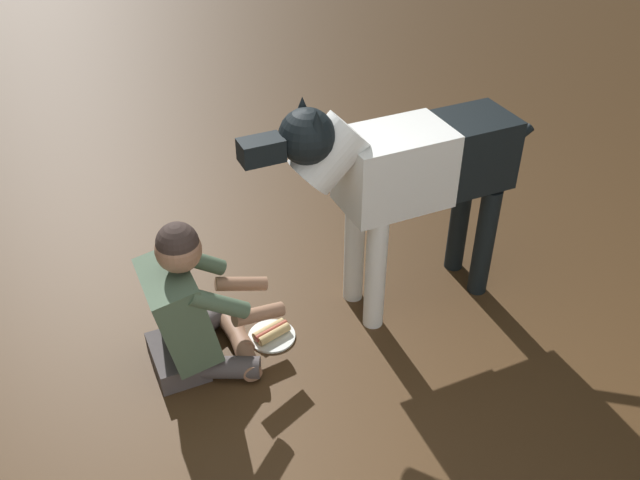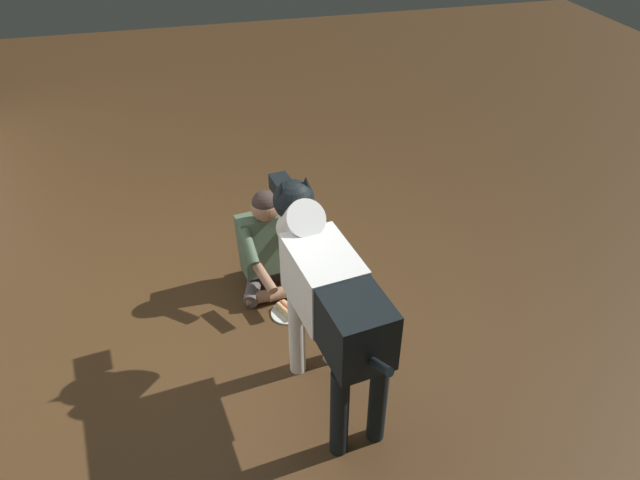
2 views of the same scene
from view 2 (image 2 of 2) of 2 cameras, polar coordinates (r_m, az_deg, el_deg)
ground_plane at (r=4.37m, az=-7.55°, el=-7.67°), size 15.26×15.26×0.00m
person_sitting_on_floor at (r=4.47m, az=-5.08°, el=-0.73°), size 0.69×0.57×0.83m
large_dog at (r=3.33m, az=0.70°, el=-4.94°), size 1.58×0.46×1.27m
hot_dog_on_plate at (r=4.37m, az=-3.19°, el=-6.93°), size 0.25×0.25×0.06m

